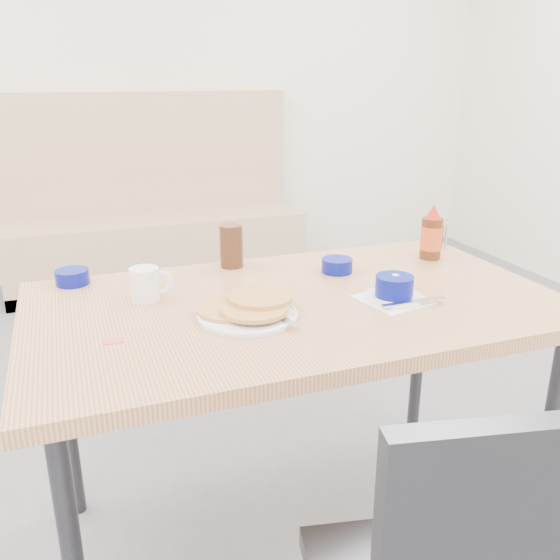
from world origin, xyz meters
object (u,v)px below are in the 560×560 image
object	(u,v)px
amber_tumbler	(231,246)
condiment_caddy	(435,237)
dining_table	(296,321)
pancake_plate	(248,310)
creamer_bowl	(72,277)
booth_bench	(156,228)
syrup_bottle	(431,235)
butter_bowl	(337,265)
grits_setting	(394,290)
coffee_mug	(146,283)

from	to	relation	value
amber_tumbler	condiment_caddy	world-z (taller)	amber_tumbler
dining_table	amber_tumbler	world-z (taller)	amber_tumbler
pancake_plate	creamer_bowl	size ratio (longest dim) A/B	2.69
booth_bench	condiment_caddy	size ratio (longest dim) A/B	18.74
syrup_bottle	butter_bowl	bearing A→B (deg)	-176.04
dining_table	grits_setting	size ratio (longest dim) A/B	6.57
coffee_mug	grits_setting	distance (m)	0.66
pancake_plate	butter_bowl	xyz separation A→B (m)	(0.36, 0.24, 0.00)
dining_table	amber_tumbler	distance (m)	0.37
creamer_bowl	syrup_bottle	bearing A→B (deg)	-7.21
booth_bench	condiment_caddy	distance (m)	2.36
dining_table	pancake_plate	distance (m)	0.19
grits_setting	condiment_caddy	size ratio (longest dim) A/B	2.10
pancake_plate	coffee_mug	xyz separation A→B (m)	(-0.22, 0.21, 0.03)
booth_bench	creamer_bowl	xyz separation A→B (m)	(-0.56, -2.19, 0.43)
amber_tumbler	condiment_caddy	size ratio (longest dim) A/B	1.31
pancake_plate	coffee_mug	distance (m)	0.30
syrup_bottle	creamer_bowl	bearing A→B (deg)	172.79
condiment_caddy	coffee_mug	bearing A→B (deg)	170.71
creamer_bowl	condiment_caddy	size ratio (longest dim) A/B	0.92
coffee_mug	grits_setting	bearing A→B (deg)	-20.75
creamer_bowl	condiment_caddy	bearing A→B (deg)	-1.57
pancake_plate	condiment_caddy	world-z (taller)	condiment_caddy
condiment_caddy	syrup_bottle	bearing A→B (deg)	-149.14
coffee_mug	amber_tumbler	xyz separation A→B (m)	(0.29, 0.20, 0.02)
pancake_plate	amber_tumbler	size ratio (longest dim) A/B	1.89
coffee_mug	pancake_plate	bearing A→B (deg)	-43.37
amber_tumbler	butter_bowl	bearing A→B (deg)	-29.87
pancake_plate	grits_setting	bearing A→B (deg)	-3.95
pancake_plate	amber_tumbler	bearing A→B (deg)	79.78
syrup_bottle	condiment_caddy	bearing A→B (deg)	49.43
pancake_plate	creamer_bowl	xyz separation A→B (m)	(-0.40, 0.40, 0.00)
booth_bench	coffee_mug	bearing A→B (deg)	-98.88
amber_tumbler	syrup_bottle	size ratio (longest dim) A/B	0.74
butter_bowl	condiment_caddy	xyz separation A→B (m)	(0.44, 0.13, 0.01)
coffee_mug	condiment_caddy	xyz separation A→B (m)	(1.01, 0.17, -0.01)
condiment_caddy	syrup_bottle	xyz separation A→B (m)	(-0.09, -0.11, 0.04)
dining_table	syrup_bottle	size ratio (longest dim) A/B	7.81
butter_bowl	condiment_caddy	size ratio (longest dim) A/B	0.93
amber_tumbler	syrup_bottle	world-z (taller)	syrup_bottle
coffee_mug	condiment_caddy	size ratio (longest dim) A/B	1.13
grits_setting	amber_tumbler	size ratio (longest dim) A/B	1.60
dining_table	butter_bowl	xyz separation A→B (m)	(0.20, 0.18, 0.08)
amber_tumbler	condiment_caddy	distance (m)	0.72
butter_bowl	creamer_bowl	bearing A→B (deg)	167.82
coffee_mug	syrup_bottle	size ratio (longest dim) A/B	0.64
dining_table	coffee_mug	distance (m)	0.41
booth_bench	butter_bowl	world-z (taller)	booth_bench
creamer_bowl	booth_bench	bearing A→B (deg)	75.77
condiment_caddy	syrup_bottle	world-z (taller)	syrup_bottle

